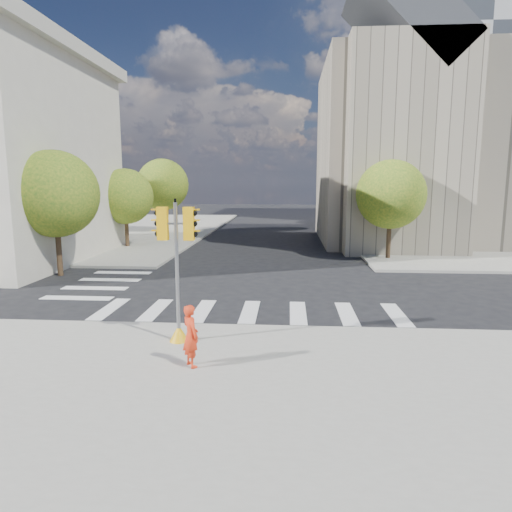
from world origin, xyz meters
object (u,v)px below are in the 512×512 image
(lamp_near, at_px, (386,185))
(photographer, at_px, (191,336))
(traffic_signal, at_px, (177,283))
(lamp_far, at_px, (356,184))

(lamp_near, distance_m, photographer, 23.66)
(lamp_near, relative_size, traffic_signal, 1.93)
(traffic_signal, bearing_deg, lamp_far, 73.14)
(lamp_near, bearing_deg, photographer, -112.99)
(photographer, bearing_deg, lamp_far, -52.44)
(traffic_signal, bearing_deg, lamp_near, 62.84)
(lamp_near, height_order, lamp_far, same)
(lamp_near, distance_m, lamp_far, 14.00)
(traffic_signal, relative_size, photographer, 2.60)
(lamp_far, xyz_separation_m, traffic_signal, (-9.89, -33.72, -2.66))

